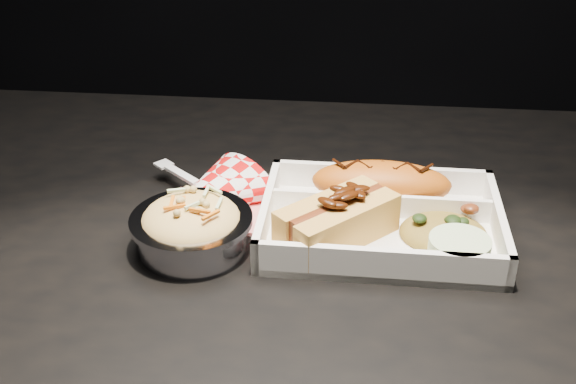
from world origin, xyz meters
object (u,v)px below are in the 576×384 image
Objects in this scene: hotdog at (337,217)px; napkin_fork at (210,194)px; food_tray at (380,225)px; fried_pastry at (381,183)px; dining_table at (337,318)px; foil_coleslaw_cup at (192,225)px.

hotdog is 0.85× the size of napkin_fork.
hotdog is 0.16m from napkin_fork.
hotdog reaches higher than food_tray.
fried_pastry is at bearing 90.00° from food_tray.
napkin_fork is at bearing -174.57° from fried_pastry.
foil_coleslaw_cup is (-0.15, -0.01, 0.12)m from dining_table.
hotdog reaches higher than foil_coleslaw_cup.
napkin_fork reaches higher than hotdog.
hotdog is (-0.00, 0.01, 0.12)m from dining_table.
dining_table is at bearing 5.46° from foil_coleslaw_cup.
dining_table is at bearing -109.28° from hotdog.
food_tray is 1.62× the size of fried_pastry.
food_tray reaches higher than dining_table.
hotdog is at bearing -149.23° from food_tray.
napkin_fork is at bearing 111.76° from hotdog.
dining_table is 0.16m from fried_pastry.
fried_pastry is at bearing 65.30° from dining_table.
napkin_fork is at bearing 89.24° from foil_coleslaw_cup.
foil_coleslaw_cup is (-0.19, -0.10, -0.00)m from fried_pastry.
foil_coleslaw_cup is at bearing 144.31° from hotdog.
dining_table is 9.63× the size of foil_coleslaw_cup.
napkin_fork is at bearing 169.61° from food_tray.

